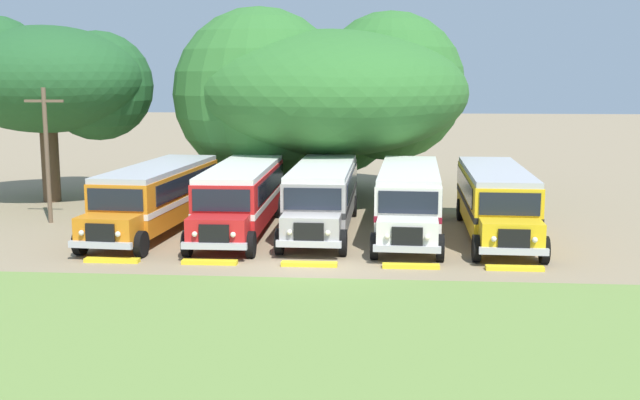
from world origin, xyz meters
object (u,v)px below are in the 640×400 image
parked_bus_slot_0 (157,195)px  broad_shade_tree (324,94)px  parked_bus_slot_4 (495,198)px  parked_bus_slot_1 (241,195)px  parked_bus_slot_3 (409,197)px  secondary_tree (52,79)px  parked_bus_slot_2 (323,194)px  utility_pole (47,151)px

parked_bus_slot_0 → broad_shade_tree: bearing=151.6°
parked_bus_slot_0 → parked_bus_slot_4: (14.48, 0.19, 0.00)m
parked_bus_slot_0 → parked_bus_slot_1: bearing=97.4°
parked_bus_slot_3 → secondary_tree: (-18.65, 7.36, 4.92)m
parked_bus_slot_0 → parked_bus_slot_2: bearing=100.7°
parked_bus_slot_1 → parked_bus_slot_4: 10.84m
parked_bus_slot_1 → parked_bus_slot_3: same height
parked_bus_slot_0 → parked_bus_slot_2: size_ratio=1.01×
parked_bus_slot_0 → secondary_tree: size_ratio=1.04×
parked_bus_slot_1 → broad_shade_tree: bearing=163.2°
parked_bus_slot_1 → utility_pole: (-9.09, 1.16, 1.73)m
secondary_tree → broad_shade_tree: bearing=9.8°
parked_bus_slot_2 → parked_bus_slot_4: 7.37m
utility_pole → parked_bus_slot_3: bearing=-3.8°
parked_bus_slot_3 → parked_bus_slot_4: bearing=91.4°
parked_bus_slot_0 → parked_bus_slot_3: (10.87, 0.26, 0.00)m
parked_bus_slot_2 → utility_pole: (-12.58, 0.57, 1.73)m
broad_shade_tree → secondary_tree: size_ratio=1.49×
parked_bus_slot_1 → broad_shade_tree: broad_shade_tree is taller
parked_bus_slot_0 → parked_bus_slot_1: (3.64, 0.19, 0.00)m
parked_bus_slot_0 → broad_shade_tree: 12.69m
broad_shade_tree → parked_bus_slot_4: bearing=-51.2°
parked_bus_slot_0 → broad_shade_tree: (6.52, 10.10, 4.08)m
secondary_tree → parked_bus_slot_3: bearing=-21.5°
parked_bus_slot_3 → broad_shade_tree: (-4.35, 9.84, 4.08)m
parked_bus_slot_2 → broad_shade_tree: size_ratio=0.70×
parked_bus_slot_0 → parked_bus_slot_1: size_ratio=1.01×
parked_bus_slot_2 → parked_bus_slot_4: (7.35, -0.59, 0.00)m
parked_bus_slot_1 → parked_bus_slot_4: size_ratio=1.00×
utility_pole → parked_bus_slot_0: bearing=-13.9°
parked_bus_slot_4 → secondary_tree: (-22.26, 7.43, 4.92)m
parked_bus_slot_3 → utility_pole: (-16.31, 1.09, 1.73)m
parked_bus_slot_2 → broad_shade_tree: bearing=-175.5°
parked_bus_slot_1 → broad_shade_tree: size_ratio=0.70×
utility_pole → secondary_tree: bearing=110.4°
parked_bus_slot_1 → secondary_tree: bearing=-123.6°
parked_bus_slot_2 → secondary_tree: bearing=-113.9°
parked_bus_slot_3 → parked_bus_slot_4: (3.62, -0.07, 0.00)m
parked_bus_slot_0 → parked_bus_slot_1: same height
parked_bus_slot_1 → utility_pole: 9.33m
parked_bus_slot_0 → parked_bus_slot_4: 14.49m
utility_pole → parked_bus_slot_4: bearing=-3.3°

